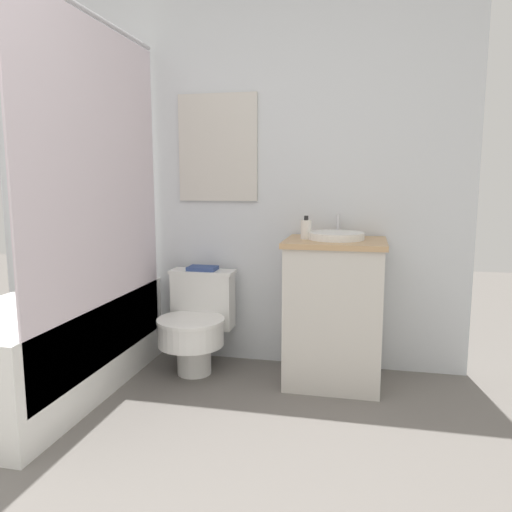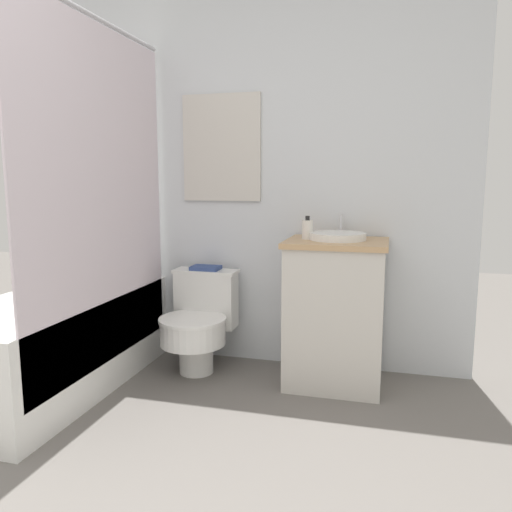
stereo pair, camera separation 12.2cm
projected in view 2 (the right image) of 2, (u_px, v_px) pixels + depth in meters
The scene contains 7 objects.
wall_back at pixel (220, 166), 3.18m from camera, with size 3.14×0.07×2.50m.
shower_area at pixel (58, 336), 2.79m from camera, with size 0.68×1.45×1.98m.
toilet at pixel (199, 321), 3.07m from camera, with size 0.40×0.52×0.61m.
vanity at pixel (335, 313), 2.84m from camera, with size 0.56×0.48×0.84m.
sink at pixel (337, 236), 2.80m from camera, with size 0.32×0.35×0.13m.
soap_bottle at pixel (307, 229), 2.82m from camera, with size 0.06×0.06×0.13m.
book_on_tank at pixel (206, 268), 3.15m from camera, with size 0.18×0.13×0.02m.
Camera 2 is at (1.06, -0.75, 1.17)m, focal length 35.00 mm.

